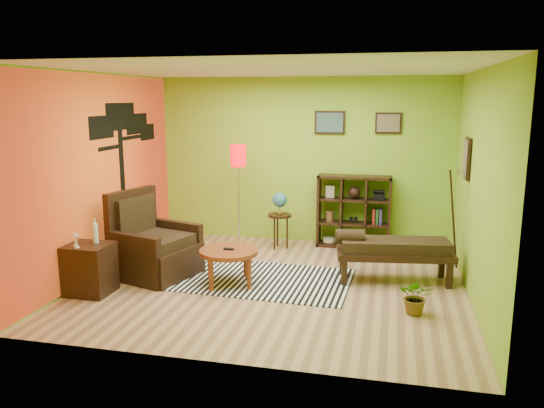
% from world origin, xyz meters
% --- Properties ---
extents(ground, '(5.00, 5.00, 0.00)m').
position_xyz_m(ground, '(0.00, 0.00, 0.00)').
color(ground, tan).
rests_on(ground, ground).
extents(room_shell, '(5.04, 4.54, 2.82)m').
position_xyz_m(room_shell, '(-0.09, 0.01, 1.80)').
color(room_shell, '#8BC02C').
rests_on(room_shell, ground).
extents(zebra_rug, '(2.35, 1.60, 0.01)m').
position_xyz_m(zebra_rug, '(-0.14, 0.09, 0.01)').
color(zebra_rug, white).
rests_on(zebra_rug, ground).
extents(coffee_table, '(0.78, 0.78, 0.50)m').
position_xyz_m(coffee_table, '(-0.57, -0.18, 0.41)').
color(coffee_table, brown).
rests_on(coffee_table, ground).
extents(armchair, '(1.21, 1.20, 1.19)m').
position_xyz_m(armchair, '(-1.74, -0.04, 0.36)').
color(armchair, black).
rests_on(armchair, ground).
extents(side_cabinet, '(0.54, 0.49, 0.96)m').
position_xyz_m(side_cabinet, '(-2.20, -0.88, 0.33)').
color(side_cabinet, black).
rests_on(side_cabinet, ground).
extents(floor_lamp, '(0.26, 0.26, 1.71)m').
position_xyz_m(floor_lamp, '(-0.94, 1.54, 1.39)').
color(floor_lamp, silver).
rests_on(floor_lamp, ground).
extents(globe_table, '(0.39, 0.39, 0.94)m').
position_xyz_m(globe_table, '(-0.27, 1.66, 0.71)').
color(globe_table, black).
rests_on(globe_table, ground).
extents(cube_shelf, '(1.20, 0.35, 1.20)m').
position_xyz_m(cube_shelf, '(0.91, 2.03, 0.60)').
color(cube_shelf, black).
rests_on(cube_shelf, ground).
extents(bench, '(1.61, 0.77, 0.72)m').
position_xyz_m(bench, '(1.53, 0.42, 0.46)').
color(bench, black).
rests_on(bench, ground).
extents(potted_plant, '(0.43, 0.47, 0.33)m').
position_xyz_m(potted_plant, '(1.83, -0.65, 0.17)').
color(potted_plant, '#26661E').
rests_on(potted_plant, ground).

